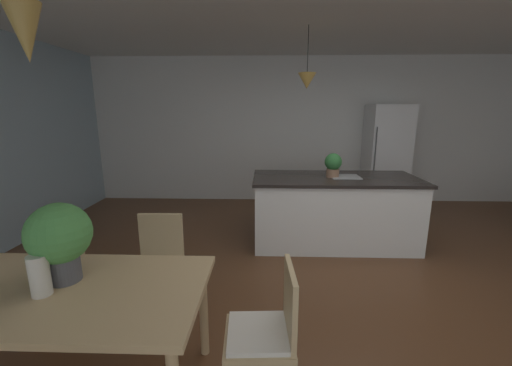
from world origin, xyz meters
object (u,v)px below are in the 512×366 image
object	(u,v)px
chair_far_right	(158,263)
chair_far_left	(54,262)
refrigerator	(386,157)
vase_on_dining_table	(40,275)
potted_plant_on_table	(60,237)
dining_table	(33,298)
chair_kitchen_end	(267,331)
kitchen_island	(334,210)
potted_plant_on_island	(333,164)

from	to	relation	value
chair_far_right	chair_far_left	bearing A→B (deg)	-180.00
refrigerator	vase_on_dining_table	world-z (taller)	refrigerator
potted_plant_on_table	dining_table	bearing A→B (deg)	-149.46
chair_far_left	chair_kitchen_end	bearing A→B (deg)	-23.97
chair_far_right	chair_kitchen_end	bearing A→B (deg)	-41.29
chair_far_right	potted_plant_on_table	distance (m)	0.95
chair_kitchen_end	vase_on_dining_table	world-z (taller)	vase_on_dining_table
refrigerator	kitchen_island	bearing A→B (deg)	-125.99
dining_table	chair_far_right	xyz separation A→B (m)	(0.45, 0.81, -0.19)
chair_far_left	dining_table	bearing A→B (deg)	-61.07
potted_plant_on_table	potted_plant_on_island	bearing A→B (deg)	48.10
chair_far_right	kitchen_island	size ratio (longest dim) A/B	0.41
chair_far_left	chair_far_right	bearing A→B (deg)	0.00
chair_far_left	potted_plant_on_table	distance (m)	1.08
chair_far_right	refrigerator	size ratio (longest dim) A/B	0.47
kitchen_island	vase_on_dining_table	xyz separation A→B (m)	(-2.13, -2.45, 0.39)
potted_plant_on_table	chair_kitchen_end	bearing A→B (deg)	-3.98
dining_table	chair_kitchen_end	xyz separation A→B (m)	(1.37, 0.00, -0.19)
chair_far_right	refrigerator	xyz separation A→B (m)	(3.06, 3.31, 0.44)
dining_table	kitchen_island	world-z (taller)	kitchen_island
chair_far_right	refrigerator	distance (m)	4.53
chair_far_right	kitchen_island	xyz separation A→B (m)	(1.80, 1.57, -0.01)
chair_far_left	kitchen_island	size ratio (longest dim) A/B	0.41
chair_far_left	refrigerator	xyz separation A→B (m)	(3.96, 3.31, 0.44)
chair_far_left	potted_plant_on_island	bearing A→B (deg)	30.60
chair_kitchen_end	kitchen_island	size ratio (longest dim) A/B	0.41
kitchen_island	chair_far_right	bearing A→B (deg)	-138.86
chair_far_left	kitchen_island	bearing A→B (deg)	30.23
kitchen_island	refrigerator	size ratio (longest dim) A/B	1.15
potted_plant_on_island	potted_plant_on_table	world-z (taller)	potted_plant_on_table
refrigerator	chair_far_right	bearing A→B (deg)	-132.76
chair_far_right	chair_far_left	xyz separation A→B (m)	(-0.90, -0.00, 0.00)
potted_plant_on_island	refrigerator	bearing A→B (deg)	53.17
dining_table	vase_on_dining_table	world-z (taller)	vase_on_dining_table
vase_on_dining_table	refrigerator	bearing A→B (deg)	50.93
chair_far_right	chair_far_left	size ratio (longest dim) A/B	1.00
kitchen_island	vase_on_dining_table	size ratio (longest dim) A/B	8.93
chair_kitchen_end	chair_far_left	distance (m)	1.99
refrigerator	potted_plant_on_island	xyz separation A→B (m)	(-1.30, -1.74, 0.15)
chair_far_right	vase_on_dining_table	size ratio (longest dim) A/B	3.70
chair_far_right	vase_on_dining_table	distance (m)	1.01
kitchen_island	refrigerator	bearing A→B (deg)	54.01
dining_table	potted_plant_on_island	bearing A→B (deg)	47.18
chair_kitchen_end	chair_far_left	size ratio (longest dim) A/B	1.00
kitchen_island	vase_on_dining_table	world-z (taller)	vase_on_dining_table
chair_kitchen_end	potted_plant_on_island	world-z (taller)	potted_plant_on_island
kitchen_island	potted_plant_on_table	size ratio (longest dim) A/B	4.34
chair_far_right	vase_on_dining_table	bearing A→B (deg)	-111.05
dining_table	chair_far_left	size ratio (longest dim) A/B	2.30
chair_kitchen_end	chair_far_left	world-z (taller)	same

